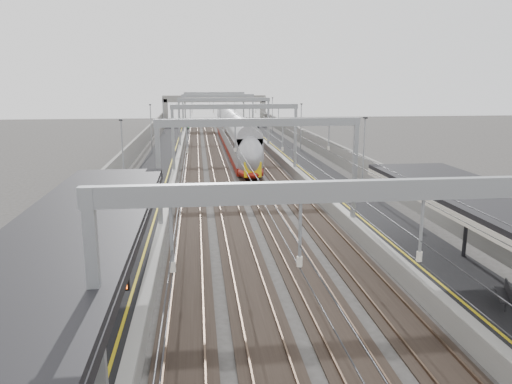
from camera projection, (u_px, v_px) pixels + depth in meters
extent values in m
cube|color=black|center=(160.00, 170.00, 53.98)|extent=(4.00, 120.00, 1.00)
cube|color=black|center=(305.00, 167.00, 55.81)|extent=(4.00, 120.00, 1.00)
cube|color=black|center=(192.00, 173.00, 54.48)|extent=(2.40, 140.00, 0.08)
cube|color=brown|center=(186.00, 172.00, 54.38)|extent=(0.07, 140.00, 0.14)
cube|color=brown|center=(199.00, 172.00, 54.54)|extent=(0.07, 140.00, 0.14)
cube|color=black|center=(220.00, 173.00, 54.82)|extent=(2.40, 140.00, 0.08)
cube|color=brown|center=(213.00, 172.00, 54.72)|extent=(0.07, 140.00, 0.14)
cube|color=brown|center=(226.00, 172.00, 54.89)|extent=(0.07, 140.00, 0.14)
cube|color=black|center=(247.00, 172.00, 55.17)|extent=(2.40, 140.00, 0.08)
cube|color=brown|center=(240.00, 171.00, 55.06)|extent=(0.07, 140.00, 0.14)
cube|color=brown|center=(253.00, 171.00, 55.23)|extent=(0.07, 140.00, 0.14)
cube|color=black|center=(274.00, 171.00, 55.51)|extent=(2.40, 140.00, 0.08)
cube|color=brown|center=(267.00, 171.00, 55.41)|extent=(0.07, 140.00, 0.14)
cube|color=brown|center=(280.00, 171.00, 55.57)|extent=(0.07, 140.00, 0.14)
cube|color=gray|center=(97.00, 324.00, 11.67)|extent=(0.28, 0.28, 6.60)
cube|color=gray|center=(364.00, 191.00, 11.72)|extent=(13.00, 0.25, 0.50)
cube|color=gray|center=(159.00, 173.00, 31.05)|extent=(0.28, 0.28, 6.60)
cube|color=gray|center=(355.00, 169.00, 32.49)|extent=(0.28, 0.28, 6.60)
cube|color=gray|center=(259.00, 122.00, 31.11)|extent=(13.00, 0.25, 0.50)
cube|color=gray|center=(173.00, 137.00, 50.44)|extent=(0.28, 0.28, 6.60)
cube|color=gray|center=(295.00, 136.00, 51.88)|extent=(0.28, 0.28, 6.60)
cube|color=gray|center=(235.00, 107.00, 50.50)|extent=(13.00, 0.25, 0.50)
cube|color=gray|center=(179.00, 122.00, 69.83)|extent=(0.28, 0.28, 6.60)
cube|color=gray|center=(268.00, 121.00, 71.27)|extent=(0.28, 0.28, 6.60)
cube|color=gray|center=(224.00, 100.00, 69.89)|extent=(13.00, 0.25, 0.50)
cube|color=gray|center=(183.00, 113.00, 89.22)|extent=(0.28, 0.28, 6.60)
cube|color=gray|center=(253.00, 112.00, 90.66)|extent=(0.28, 0.28, 6.60)
cube|color=gray|center=(218.00, 96.00, 89.27)|extent=(13.00, 0.25, 0.50)
cube|color=gray|center=(185.00, 108.00, 106.67)|extent=(0.28, 0.28, 6.60)
cube|color=gray|center=(244.00, 107.00, 108.11)|extent=(0.28, 0.28, 6.60)
cube|color=gray|center=(214.00, 93.00, 106.72)|extent=(13.00, 0.25, 0.50)
cylinder|color=#262628|center=(191.00, 119.00, 58.14)|extent=(0.03, 140.00, 0.03)
cylinder|color=#262628|center=(217.00, 119.00, 58.48)|extent=(0.03, 140.00, 0.03)
cylinder|color=#262628|center=(242.00, 119.00, 58.83)|extent=(0.03, 140.00, 0.03)
cylinder|color=#262628|center=(268.00, 119.00, 59.17)|extent=(0.03, 140.00, 0.03)
cube|color=black|center=(32.00, 278.00, 12.26)|extent=(4.40, 30.00, 0.24)
cylinder|color=black|center=(73.00, 232.00, 23.19)|extent=(0.20, 0.20, 4.00)
cube|color=black|center=(99.00, 282.00, 13.52)|extent=(1.60, 0.15, 0.55)
cube|color=#F04304|center=(99.00, 283.00, 13.44)|extent=(1.50, 0.02, 0.42)
cylinder|color=black|center=(467.00, 219.00, 25.41)|extent=(0.20, 0.20, 4.00)
cube|color=gray|center=(214.00, 99.00, 106.97)|extent=(22.00, 2.20, 1.40)
cube|color=gray|center=(165.00, 114.00, 106.45)|extent=(1.00, 2.20, 6.20)
cube|color=gray|center=(263.00, 113.00, 108.85)|extent=(1.00, 2.20, 6.20)
cube|color=gray|center=(129.00, 160.00, 53.38)|extent=(0.30, 120.00, 3.20)
cube|color=gray|center=(333.00, 157.00, 55.94)|extent=(0.30, 120.00, 3.20)
cube|color=maroon|center=(240.00, 156.00, 63.09)|extent=(2.77, 23.59, 0.82)
cube|color=gray|center=(240.00, 141.00, 62.67)|extent=(2.77, 23.59, 3.08)
cube|color=black|center=(247.00, 170.00, 55.16)|extent=(2.05, 2.46, 0.51)
cube|color=maroon|center=(228.00, 136.00, 86.36)|extent=(2.77, 23.59, 0.82)
cube|color=gray|center=(228.00, 125.00, 85.94)|extent=(2.77, 23.59, 3.08)
cube|color=black|center=(232.00, 143.00, 78.43)|extent=(2.05, 2.46, 0.51)
ellipsoid|color=gray|center=(250.00, 157.00, 51.10)|extent=(2.77, 5.33, 4.31)
cube|color=yellow|center=(253.00, 170.00, 49.17)|extent=(1.74, 0.12, 1.54)
cube|color=black|center=(252.00, 154.00, 49.28)|extent=(1.64, 0.59, 0.96)
cube|color=black|center=(503.00, 295.00, 20.15)|extent=(1.04, 1.68, 0.05)
cube|color=black|center=(509.00, 291.00, 20.04)|extent=(0.71, 1.53, 0.46)
cylinder|color=black|center=(505.00, 307.00, 19.59)|extent=(0.06, 0.06, 0.38)
cylinder|color=black|center=(500.00, 294.00, 20.79)|extent=(0.06, 0.06, 0.38)
cylinder|color=black|center=(188.00, 139.00, 74.34)|extent=(0.12, 0.12, 3.00)
cube|color=black|center=(188.00, 128.00, 73.99)|extent=(0.32, 0.22, 0.75)
sphere|color=#0CE526|center=(188.00, 127.00, 73.83)|extent=(0.16, 0.16, 0.16)
cylinder|color=black|center=(242.00, 135.00, 79.24)|extent=(0.12, 0.12, 3.00)
cube|color=black|center=(242.00, 125.00, 78.89)|extent=(0.32, 0.22, 0.75)
sphere|color=red|center=(242.00, 124.00, 78.73)|extent=(0.16, 0.16, 0.16)
cylinder|color=black|center=(258.00, 137.00, 76.34)|extent=(0.12, 0.12, 3.00)
cube|color=black|center=(258.00, 127.00, 75.99)|extent=(0.32, 0.22, 0.75)
sphere|color=red|center=(258.00, 126.00, 75.83)|extent=(0.16, 0.16, 0.16)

